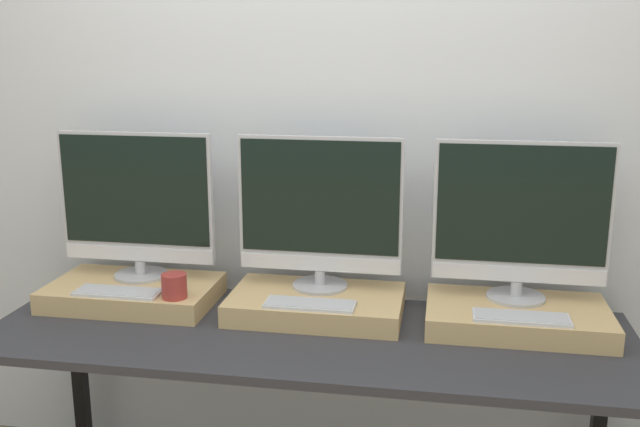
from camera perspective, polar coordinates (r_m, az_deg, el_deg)
wall_back at (r=2.72m, az=0.74°, el=5.09°), size 8.00×0.04×2.60m
workbench at (r=2.48m, az=-0.95°, el=-10.74°), size 2.19×0.73×0.74m
wooden_riser_left at (r=2.79m, az=-14.70°, el=-6.15°), size 0.61×0.38×0.08m
monitor_left at (r=2.76m, az=-14.47°, el=0.83°), size 0.59×0.20×0.56m
keyboard_left at (r=2.67m, az=-15.86°, el=-6.07°), size 0.31×0.11×0.01m
mug at (r=2.57m, az=-11.58°, el=-5.70°), size 0.09×0.09×0.09m
wooden_riser_center at (r=2.58m, az=-0.30°, el=-7.27°), size 0.61×0.38×0.08m
monitor_center at (r=2.56m, az=-0.01°, el=0.26°), size 0.59×0.20×0.56m
keyboard_center at (r=2.45m, az=-0.82°, el=-7.27°), size 0.31×0.11×0.01m
wooden_riser_right at (r=2.56m, az=15.47°, el=-7.97°), size 0.61×0.38×0.08m
monitor_right at (r=2.53m, az=15.79°, el=-0.38°), size 0.59×0.20×0.56m
keyboard_right at (r=2.43m, az=15.80°, el=-8.01°), size 0.31×0.11×0.01m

